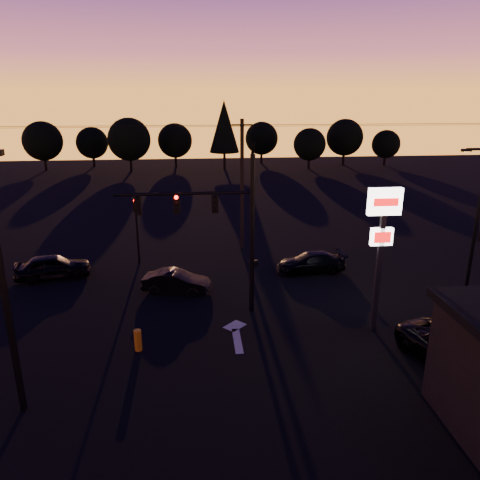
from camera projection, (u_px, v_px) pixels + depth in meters
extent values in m
plane|color=black|center=(228.00, 353.00, 20.16)|extent=(120.00, 120.00, 0.00)
cube|color=beige|center=(237.00, 341.00, 21.15)|extent=(0.35, 2.20, 0.01)
cube|color=beige|center=(235.00, 326.00, 22.48)|extent=(1.20, 1.20, 0.01)
cylinder|color=black|center=(252.00, 236.00, 22.86)|extent=(0.24, 0.24, 8.00)
cylinder|color=black|center=(253.00, 150.00, 21.56)|extent=(0.14, 0.52, 0.76)
cylinder|color=black|center=(184.00, 193.00, 21.88)|extent=(6.50, 0.16, 0.16)
cube|color=black|center=(215.00, 203.00, 22.17)|extent=(0.32, 0.22, 0.95)
sphere|color=black|center=(215.00, 197.00, 21.94)|extent=(0.18, 0.18, 0.18)
sphere|color=black|center=(215.00, 203.00, 22.03)|extent=(0.18, 0.18, 0.18)
sphere|color=black|center=(215.00, 209.00, 22.12)|extent=(0.18, 0.18, 0.18)
cube|color=black|center=(177.00, 204.00, 22.01)|extent=(0.32, 0.22, 0.95)
sphere|color=#FF0705|center=(176.00, 197.00, 21.77)|extent=(0.18, 0.18, 0.18)
sphere|color=black|center=(176.00, 204.00, 21.87)|extent=(0.18, 0.18, 0.18)
sphere|color=black|center=(177.00, 210.00, 21.96)|extent=(0.18, 0.18, 0.18)
cube|color=black|center=(138.00, 205.00, 21.84)|extent=(0.32, 0.22, 0.95)
sphere|color=black|center=(137.00, 198.00, 21.61)|extent=(0.18, 0.18, 0.18)
sphere|color=black|center=(137.00, 204.00, 21.70)|extent=(0.18, 0.18, 0.18)
sphere|color=black|center=(138.00, 211.00, 21.80)|extent=(0.18, 0.18, 0.18)
cube|color=black|center=(255.00, 263.00, 23.30)|extent=(0.22, 0.18, 0.28)
cylinder|color=black|center=(138.00, 237.00, 30.05)|extent=(0.14, 0.14, 3.60)
cube|color=black|center=(135.00, 205.00, 29.40)|extent=(0.30, 0.20, 0.90)
sphere|color=#FF0705|center=(135.00, 201.00, 29.19)|extent=(0.18, 0.18, 0.18)
sphere|color=black|center=(135.00, 205.00, 29.27)|extent=(0.18, 0.18, 0.18)
sphere|color=black|center=(135.00, 209.00, 29.36)|extent=(0.18, 0.18, 0.18)
cube|color=black|center=(4.00, 293.00, 15.25)|extent=(0.18, 0.18, 9.00)
cube|color=black|center=(379.00, 266.00, 21.23)|extent=(0.22, 0.22, 6.40)
cube|color=white|center=(385.00, 202.00, 20.31)|extent=(1.50, 0.25, 1.20)
cube|color=red|center=(386.00, 202.00, 20.18)|extent=(1.10, 0.02, 0.35)
cube|color=white|center=(381.00, 237.00, 20.80)|extent=(1.00, 0.22, 0.80)
cube|color=red|center=(383.00, 237.00, 20.68)|extent=(0.75, 0.02, 0.50)
cylinder|color=black|center=(477.00, 221.00, 25.41)|extent=(0.20, 0.20, 8.00)
cylinder|color=black|center=(478.00, 149.00, 24.16)|extent=(1.20, 0.14, 0.14)
cube|color=black|center=(466.00, 150.00, 24.12)|extent=(0.50, 0.22, 0.14)
plane|color=#FFB759|center=(466.00, 152.00, 24.14)|extent=(0.35, 0.35, 0.00)
cylinder|color=black|center=(242.00, 186.00, 32.22)|extent=(0.26, 0.26, 9.00)
cube|color=black|center=(242.00, 125.00, 30.96)|extent=(1.40, 0.10, 0.10)
cylinder|color=black|center=(102.00, 127.00, 29.59)|extent=(18.00, 0.02, 0.02)
cylinder|color=black|center=(103.00, 126.00, 30.14)|extent=(18.00, 0.02, 0.02)
cylinder|color=black|center=(105.00, 126.00, 30.73)|extent=(18.00, 0.02, 0.02)
cylinder|color=black|center=(377.00, 125.00, 31.22)|extent=(18.00, 0.02, 0.02)
cylinder|color=black|center=(374.00, 124.00, 31.78)|extent=(18.00, 0.02, 0.02)
cylinder|color=black|center=(370.00, 124.00, 32.36)|extent=(18.00, 0.02, 0.02)
cube|color=black|center=(477.00, 358.00, 17.25)|extent=(2.20, 0.05, 1.60)
cylinder|color=orange|center=(138.00, 340.00, 20.25)|extent=(0.32, 0.32, 0.97)
cylinder|color=black|center=(46.00, 165.00, 65.27)|extent=(0.36, 0.36, 1.62)
sphere|color=black|center=(43.00, 141.00, 64.27)|extent=(5.36, 5.36, 5.36)
cylinder|color=black|center=(94.00, 162.00, 68.70)|extent=(0.36, 0.36, 1.38)
sphere|color=black|center=(92.00, 143.00, 67.85)|extent=(4.54, 4.54, 4.54)
cylinder|color=black|center=(131.00, 165.00, 64.45)|extent=(0.36, 0.36, 1.75)
sphere|color=black|center=(129.00, 139.00, 63.37)|extent=(5.77, 5.78, 5.78)
cylinder|color=black|center=(176.00, 161.00, 68.82)|extent=(0.36, 0.36, 1.50)
sphere|color=black|center=(175.00, 141.00, 67.90)|extent=(4.95, 4.95, 4.95)
cylinder|color=black|center=(224.00, 161.00, 66.48)|extent=(0.36, 0.36, 2.38)
cone|color=black|center=(224.00, 126.00, 65.02)|extent=(4.18, 4.18, 7.12)
cylinder|color=black|center=(261.00, 158.00, 71.90)|extent=(0.36, 0.36, 1.50)
sphere|color=black|center=(262.00, 138.00, 70.98)|extent=(4.95, 4.95, 4.95)
cylinder|color=black|center=(309.00, 164.00, 66.78)|extent=(0.36, 0.36, 1.38)
sphere|color=black|center=(310.00, 144.00, 65.93)|extent=(4.54, 4.54, 4.54)
cylinder|color=black|center=(343.00, 159.00, 70.13)|extent=(0.36, 0.36, 1.62)
sphere|color=black|center=(345.00, 137.00, 69.13)|extent=(5.36, 5.36, 5.36)
cylinder|color=black|center=(384.00, 161.00, 69.78)|extent=(0.36, 0.36, 1.25)
sphere|color=black|center=(386.00, 144.00, 69.01)|extent=(4.12, 4.12, 4.12)
imported|color=black|center=(53.00, 267.00, 27.97)|extent=(4.59, 2.60, 1.47)
imported|color=black|center=(176.00, 282.00, 26.10)|extent=(3.94, 2.11, 1.23)
imported|color=black|center=(311.00, 262.00, 28.98)|extent=(4.33, 1.91, 1.23)
imported|color=black|center=(458.00, 353.00, 18.81)|extent=(3.79, 5.77, 1.47)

